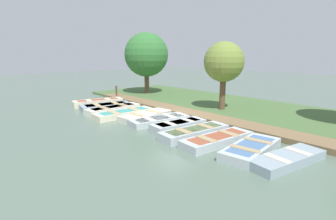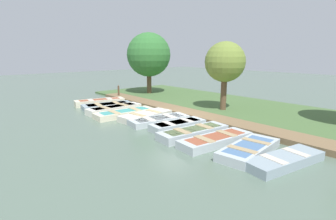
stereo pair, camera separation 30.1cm
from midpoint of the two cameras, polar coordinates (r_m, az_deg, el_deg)
The scene contains 17 objects.
ground_plane at distance 14.79m, azimuth 1.83°, elevation -2.04°, with size 80.00×80.00×0.00m, color #566B5B.
shore_bank at distance 18.45m, azimuth 13.34°, elevation 0.76°, with size 8.00×24.00×0.14m.
dock_walkway at distance 15.65m, azimuth 5.35°, elevation -0.79°, with size 1.35×18.52×0.26m.
rowboat_0 at distance 19.41m, azimuth -14.19°, elevation 1.72°, with size 3.57×1.68×0.43m.
rowboat_1 at distance 18.18m, azimuth -12.59°, elevation 0.92°, with size 3.48×1.88×0.33m.
rowboat_2 at distance 16.86m, azimuth -11.10°, elevation 0.23°, with size 3.54×1.09×0.41m.
rowboat_3 at distance 15.68m, azimuth -8.83°, elevation -0.69°, with size 3.66×1.36×0.36m.
rowboat_4 at distance 14.94m, azimuth -4.29°, elevation -1.23°, with size 3.27×1.53×0.36m.
rowboat_5 at distance 13.98m, azimuth -1.32°, elevation -2.20°, with size 3.41×1.67×0.33m.
rowboat_6 at distance 12.93m, azimuth 2.81°, elevation -3.31°, with size 2.96×1.30×0.38m.
rowboat_7 at distance 11.85m, azimuth 6.28°, elevation -4.85°, with size 3.51×1.38×0.38m.
rowboat_8 at distance 11.04m, azimuth 11.11°, elevation -6.40°, with size 3.46×1.39×0.36m.
rowboat_9 at distance 10.32m, azimuth 18.03°, elevation -8.14°, with size 3.17×1.54×0.36m.
rowboat_10 at distance 9.81m, azimuth 24.87°, elevation -9.84°, with size 3.18×1.51×0.35m.
mooring_post_near at distance 21.74m, azimuth -10.31°, elevation 3.90°, with size 0.14×0.14×1.08m.
park_tree_far_left at distance 23.25m, azimuth -3.84°, elevation 11.89°, with size 3.78×3.78×5.39m.
park_tree_left at distance 16.70m, azimuth 12.81°, elevation 10.05°, with size 2.48×2.48×4.37m.
Camera 2 is at (9.60, 10.63, 3.69)m, focal length 28.00 mm.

